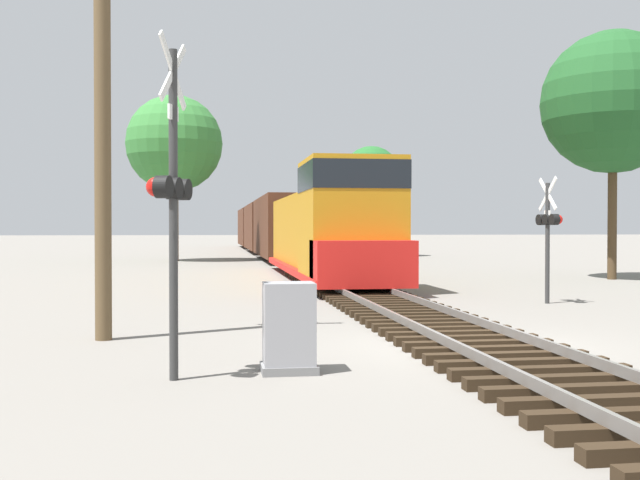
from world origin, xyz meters
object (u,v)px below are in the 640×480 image
Objects in this scene: crossing_signal_far at (549,225)px; relay_cabinet at (289,328)px; freight_train at (274,228)px; tree_far_right at (613,103)px; crossing_signal_near at (171,192)px; utility_pole at (102,72)px; tree_deep_background at (371,177)px; tree_mid_background at (174,144)px.

crossing_signal_far is 2.68× the size of relay_cabinet.
tree_far_right is (11.43, -24.71, 5.04)m from freight_train.
crossing_signal_near reaches higher than freight_train.
crossing_signal_near is 4.76m from utility_pole.
crossing_signal_near is at bearing 128.32° from crossing_signal_far.
freight_train is 42.58m from crossing_signal_near.
crossing_signal_near is 13.17m from crossing_signal_far.
tree_deep_background is at bearing -176.82° from crossing_signal_near.
utility_pole is at bearing -89.59° from tree_mid_background.
utility_pole is at bearing -142.52° from tree_far_right.
relay_cabinet is at bearing -130.61° from tree_far_right.
tree_far_right is at bearing -46.88° from tree_mid_background.
crossing_signal_near is 1.34× the size of crossing_signal_far.
crossing_signal_far is at bearing -128.21° from tree_far_right.
tree_far_right is 25.48m from tree_deep_background.
relay_cabinet is 0.13× the size of tree_mid_background.
tree_mid_background reaches higher than crossing_signal_near.
tree_far_right is (16.44, 17.57, 4.51)m from crossing_signal_near.
freight_train reaches higher than crossing_signal_far.
tree_mid_background reaches higher than relay_cabinet.
crossing_signal_near is 0.58× the size of tree_deep_background.
crossing_signal_far is 12.02m from tree_far_right.
crossing_signal_near is at bearing -96.75° from freight_train.
tree_mid_background is at bearing -157.31° from tree_deep_background.
crossing_signal_far is 30.58m from tree_mid_background.
tree_mid_background is (-11.32, 27.94, 5.13)m from crossing_signal_far.
tree_deep_background is (10.43, 42.34, 5.14)m from relay_cabinet.
relay_cabinet is 37.34m from tree_mid_background.
utility_pole is 0.97× the size of tree_far_right.
tree_mid_background is (-3.29, 36.60, 6.63)m from relay_cabinet.
utility_pole is (-3.05, 3.57, 4.29)m from relay_cabinet.
utility_pole reaches higher than crossing_signal_near.
tree_mid_background is (-0.24, 33.03, 2.34)m from utility_pole.
tree_mid_background is (-18.10, 19.33, 0.20)m from tree_far_right.
utility_pole is 0.94× the size of tree_mid_background.
tree_mid_background reaches higher than crossing_signal_far.
freight_train reaches higher than relay_cabinet.
crossing_signal_near is 37.23m from tree_mid_background.
relay_cabinet is at bearing 132.65° from crossing_signal_far.
utility_pole reaches higher than relay_cabinet.
tree_far_right reaches higher than crossing_signal_near.
relay_cabinet is 6.37m from utility_pole.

